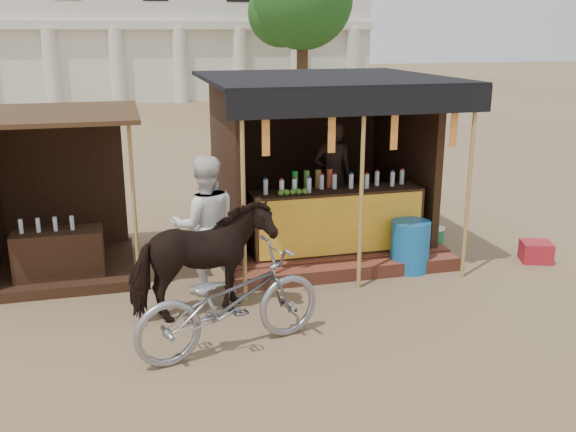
% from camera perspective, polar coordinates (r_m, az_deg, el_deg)
% --- Properties ---
extents(ground, '(120.00, 120.00, 0.00)m').
position_cam_1_polar(ground, '(7.41, 3.20, -11.58)').
color(ground, '#846B4C').
rests_on(ground, ground).
extents(main_stall, '(3.60, 3.61, 2.78)m').
position_cam_1_polar(main_stall, '(10.35, 2.99, 2.66)').
color(main_stall, brown).
rests_on(main_stall, ground).
extents(secondary_stall, '(2.40, 2.40, 2.38)m').
position_cam_1_polar(secondary_stall, '(9.88, -20.63, -0.13)').
color(secondary_stall, '#341D13').
rests_on(secondary_stall, ground).
extents(cow, '(1.86, 1.14, 1.46)m').
position_cam_1_polar(cow, '(7.91, -7.65, -4.04)').
color(cow, black).
rests_on(cow, ground).
extents(motorbike, '(2.33, 1.32, 1.16)m').
position_cam_1_polar(motorbike, '(7.14, -5.18, -7.56)').
color(motorbike, gray).
rests_on(motorbike, ground).
extents(bystander, '(0.92, 0.72, 1.88)m').
position_cam_1_polar(bystander, '(8.63, -7.36, -0.83)').
color(bystander, white).
rests_on(bystander, ground).
extents(blue_barrel, '(0.60, 0.60, 0.76)m').
position_cam_1_polar(blue_barrel, '(9.66, 10.79, -2.64)').
color(blue_barrel, '#1662A6').
rests_on(blue_barrel, ground).
extents(red_crate, '(0.55, 0.53, 0.31)m').
position_cam_1_polar(red_crate, '(10.64, 21.18, -2.97)').
color(red_crate, maroon).
rests_on(red_crate, ground).
extents(cooler, '(0.75, 0.63, 0.46)m').
position_cam_1_polar(cooler, '(10.41, 11.65, -2.16)').
color(cooler, '#197141').
rests_on(cooler, ground).
extents(background_building, '(26.00, 7.45, 8.18)m').
position_cam_1_polar(background_building, '(36.18, -15.23, 16.46)').
color(background_building, silver).
rests_on(background_building, ground).
extents(tree, '(4.50, 4.40, 7.00)m').
position_cam_1_polar(tree, '(29.46, 0.86, 18.46)').
color(tree, '#382314').
rests_on(tree, ground).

